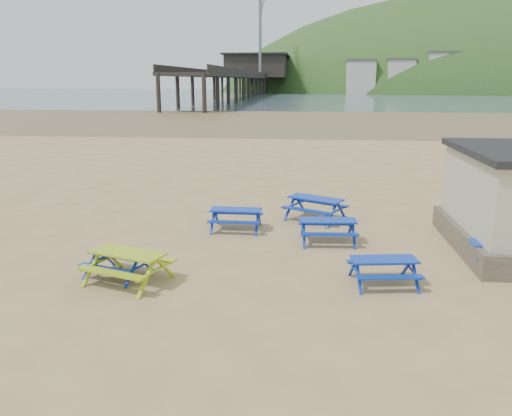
# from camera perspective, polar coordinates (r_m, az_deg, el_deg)

# --- Properties ---
(ground) EXTENTS (400.00, 400.00, 0.00)m
(ground) POSITION_cam_1_polar(r_m,az_deg,el_deg) (15.36, -2.70, -4.95)
(ground) COLOR tan
(ground) RESTS_ON ground
(wet_sand) EXTENTS (400.00, 400.00, 0.00)m
(wet_sand) POSITION_cam_1_polar(r_m,az_deg,el_deg) (69.54, 4.19, 10.20)
(wet_sand) COLOR olive
(wet_sand) RESTS_ON ground
(sea) EXTENTS (400.00, 400.00, 0.00)m
(sea) POSITION_cam_1_polar(r_m,az_deg,el_deg) (184.41, 5.41, 12.79)
(sea) COLOR #4A5C69
(sea) RESTS_ON ground
(picnic_table_blue_a) EXTENTS (1.78, 1.44, 0.74)m
(picnic_table_blue_a) POSITION_cam_1_polar(r_m,az_deg,el_deg) (17.41, -2.28, -1.32)
(picnic_table_blue_a) COLOR #1721B1
(picnic_table_blue_a) RESTS_ON ground
(picnic_table_blue_b) EXTENTS (2.54, 2.39, 0.84)m
(picnic_table_blue_b) POSITION_cam_1_polar(r_m,az_deg,el_deg) (18.77, 6.79, -0.08)
(picnic_table_blue_b) COLOR #1721B1
(picnic_table_blue_b) RESTS_ON ground
(picnic_table_blue_c) EXTENTS (1.90, 1.58, 0.76)m
(picnic_table_blue_c) POSITION_cam_1_polar(r_m,az_deg,el_deg) (16.23, 8.18, -2.61)
(picnic_table_blue_c) COLOR #1721B1
(picnic_table_blue_c) RESTS_ON ground
(picnic_table_blue_d) EXTENTS (1.90, 1.71, 0.66)m
(picnic_table_blue_d) POSITION_cam_1_polar(r_m,az_deg,el_deg) (13.86, -15.45, -6.22)
(picnic_table_blue_d) COLOR #1721B1
(picnic_table_blue_d) RESTS_ON ground
(picnic_table_blue_e) EXTENTS (1.83, 1.56, 0.70)m
(picnic_table_blue_e) POSITION_cam_1_polar(r_m,az_deg,el_deg) (13.25, 14.37, -7.03)
(picnic_table_blue_e) COLOR #1721B1
(picnic_table_blue_e) RESTS_ON ground
(picnic_table_blue_f) EXTENTS (1.79, 1.45, 0.74)m
(picnic_table_blue_f) POSITION_cam_1_polar(r_m,az_deg,el_deg) (15.46, 26.39, -4.92)
(picnic_table_blue_f) COLOR #1721B1
(picnic_table_blue_f) RESTS_ON ground
(picnic_table_yellow) EXTENTS (2.38, 2.13, 0.83)m
(picnic_table_yellow) POSITION_cam_1_polar(r_m,az_deg,el_deg) (13.37, -14.40, -6.53)
(picnic_table_yellow) COLOR #9CAE12
(picnic_table_yellow) RESTS_ON ground
(pier) EXTENTS (24.00, 220.00, 39.29)m
(pier) POSITION_cam_1_polar(r_m,az_deg,el_deg) (193.61, -0.03, 14.54)
(pier) COLOR black
(pier) RESTS_ON ground
(headland_town) EXTENTS (264.00, 144.00, 108.00)m
(headland_town) POSITION_cam_1_polar(r_m,az_deg,el_deg) (259.74, 26.11, 9.68)
(headland_town) COLOR #2D4C1E
(headland_town) RESTS_ON ground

